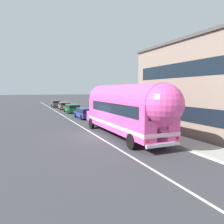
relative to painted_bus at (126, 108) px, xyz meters
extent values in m
plane|color=#38383D|center=(-1.87, 1.43, -2.30)|extent=(300.00, 300.00, 0.00)
cube|color=silver|center=(-1.87, 13.43, -2.30)|extent=(0.14, 80.00, 0.01)
cube|color=silver|center=(1.85, 13.43, -2.30)|extent=(0.12, 80.00, 0.01)
cube|color=#9E9B93|center=(2.91, 11.43, -2.23)|extent=(2.13, 90.00, 0.15)
cube|color=black|center=(4.62, -4.34, -0.50)|extent=(0.08, 19.21, 1.20)
cube|color=black|center=(4.62, -4.34, 3.00)|extent=(0.08, 19.21, 1.20)
cube|color=#EA4C9E|center=(0.00, 0.36, -0.55)|extent=(2.61, 10.00, 2.30)
cylinder|color=#EA4C9E|center=(0.00, 0.36, 0.60)|extent=(2.56, 9.90, 2.45)
sphere|color=#EA4C9E|center=(0.05, -4.58, 0.60)|extent=(2.40, 2.40, 2.40)
cube|color=#EA4C9E|center=(-0.07, 6.00, -1.23)|extent=(2.27, 1.32, 0.95)
cube|color=#F4B2D6|center=(0.00, 0.36, -1.20)|extent=(2.65, 10.04, 0.24)
cube|color=black|center=(0.00, 0.06, 0.05)|extent=(2.62, 8.20, 0.76)
cube|color=black|center=(0.05, -4.59, 0.10)|extent=(2.00, 0.10, 0.84)
cube|color=#F4B2D6|center=(0.05, -4.60, -1.15)|extent=(0.80, 0.07, 0.90)
cube|color=silver|center=(0.05, -4.69, -1.75)|extent=(2.34, 0.17, 0.20)
sphere|color=red|center=(-1.00, -4.62, -1.45)|extent=(0.20, 0.20, 0.20)
sphere|color=red|center=(1.10, -4.60, -1.45)|extent=(0.20, 0.20, 0.20)
cube|color=black|center=(-0.06, 5.40, 0.10)|extent=(2.14, 0.12, 0.96)
cube|color=silver|center=(-0.07, 6.69, -1.35)|extent=(0.90, 0.11, 0.56)
cylinder|color=black|center=(-1.22, 4.94, -1.80)|extent=(0.27, 1.00, 1.00)
cylinder|color=black|center=(1.12, 4.96, -1.80)|extent=(0.27, 1.00, 1.00)
cylinder|color=black|center=(-1.14, -3.04, -1.80)|extent=(0.27, 1.00, 1.00)
cylinder|color=black|center=(1.20, -3.01, -1.80)|extent=(0.27, 1.00, 1.00)
cube|color=navy|center=(0.21, 12.44, -1.78)|extent=(1.90, 4.31, 0.60)
cube|color=navy|center=(0.22, 11.96, -1.21)|extent=(1.67, 3.05, 0.55)
cube|color=black|center=(0.22, 11.96, -1.24)|extent=(1.73, 3.09, 0.43)
cube|color=red|center=(-0.50, 10.28, -1.60)|extent=(0.20, 0.05, 0.14)
cube|color=red|center=(1.04, 10.32, -1.60)|extent=(0.20, 0.05, 0.14)
cylinder|color=black|center=(-0.68, 13.84, -1.98)|extent=(0.22, 0.65, 0.64)
cylinder|color=black|center=(1.02, 13.89, -1.98)|extent=(0.22, 0.65, 0.64)
cylinder|color=black|center=(-0.60, 10.99, -1.98)|extent=(0.22, 0.65, 0.64)
cylinder|color=black|center=(1.10, 11.04, -1.98)|extent=(0.22, 0.65, 0.64)
cube|color=#196633|center=(0.23, 20.12, -1.78)|extent=(1.87, 4.44, 0.60)
cube|color=#196633|center=(0.23, 19.65, -1.21)|extent=(1.66, 3.18, 0.55)
cube|color=black|center=(0.23, 19.65, -1.24)|extent=(1.72, 3.22, 0.43)
cube|color=red|center=(-0.56, 17.90, -1.60)|extent=(0.20, 0.04, 0.14)
cube|color=red|center=(1.04, 17.91, -1.60)|extent=(0.20, 0.04, 0.14)
cylinder|color=black|center=(-0.66, 21.63, -1.98)|extent=(0.20, 0.64, 0.64)
cylinder|color=black|center=(1.09, 21.64, -1.98)|extent=(0.20, 0.64, 0.64)
cylinder|color=black|center=(-0.64, 18.61, -1.98)|extent=(0.20, 0.64, 0.64)
cylinder|color=black|center=(1.11, 18.62, -1.98)|extent=(0.20, 0.64, 0.64)
cube|color=olive|center=(0.21, 26.81, -1.78)|extent=(1.94, 4.57, 0.60)
cube|color=olive|center=(0.19, 26.33, -1.21)|extent=(1.71, 3.12, 0.55)
cube|color=black|center=(0.19, 26.33, -1.24)|extent=(1.77, 3.16, 0.43)
cube|color=red|center=(-0.65, 24.56, -1.60)|extent=(0.20, 0.05, 0.14)
cube|color=red|center=(0.94, 24.52, -1.60)|extent=(0.20, 0.05, 0.14)
cylinder|color=black|center=(-0.63, 28.39, -1.98)|extent=(0.22, 0.64, 0.64)
cylinder|color=black|center=(1.12, 28.35, -1.98)|extent=(0.22, 0.64, 0.64)
cylinder|color=black|center=(-0.71, 25.27, -1.98)|extent=(0.22, 0.64, 0.64)
cylinder|color=black|center=(1.04, 25.22, -1.98)|extent=(0.22, 0.64, 0.64)
cube|color=#474C51|center=(-0.26, 32.90, -1.78)|extent=(1.95, 4.51, 0.60)
cube|color=#474C51|center=(-0.26, 32.77, -1.21)|extent=(1.68, 2.15, 0.55)
cube|color=black|center=(-0.26, 32.77, -1.24)|extent=(1.74, 2.19, 0.43)
cube|color=red|center=(-1.11, 30.68, -1.60)|extent=(0.20, 0.05, 0.14)
cube|color=red|center=(0.47, 30.64, -1.60)|extent=(0.20, 0.05, 0.14)
cylinder|color=black|center=(-1.09, 34.45, -1.98)|extent=(0.22, 0.65, 0.64)
cylinder|color=black|center=(0.66, 34.40, -1.98)|extent=(0.22, 0.65, 0.64)
cylinder|color=black|center=(-1.17, 31.40, -1.98)|extent=(0.22, 0.65, 0.64)
cylinder|color=black|center=(0.57, 31.35, -1.98)|extent=(0.22, 0.65, 0.64)
camera|label=1|loc=(-7.45, -14.83, 1.43)|focal=34.91mm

